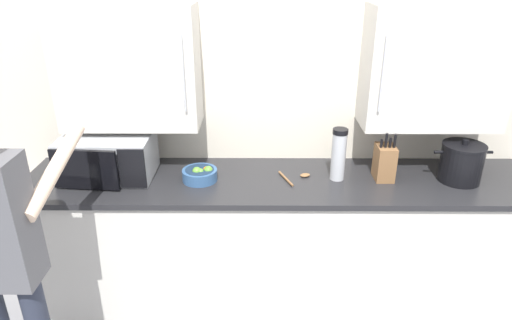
# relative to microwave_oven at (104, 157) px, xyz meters

# --- Properties ---
(back_wall_tiled) EXTENTS (4.39, 0.44, 2.81)m
(back_wall_tiled) POSITION_rel_microwave_oven_xyz_m (1.09, 0.28, 0.37)
(back_wall_tiled) COLOR beige
(back_wall_tiled) RESTS_ON ground_plane
(counter_unit) EXTENTS (3.18, 0.66, 0.94)m
(counter_unit) POSITION_rel_microwave_oven_xyz_m (1.09, -0.04, -0.61)
(counter_unit) COLOR beige
(counter_unit) RESTS_ON ground_plane
(microwave_oven) EXTENTS (0.55, 0.41, 0.26)m
(microwave_oven) POSITION_rel_microwave_oven_xyz_m (0.00, 0.00, 0.00)
(microwave_oven) COLOR #B7BABF
(microwave_oven) RESTS_ON counter_unit
(wooden_spoon) EXTENTS (0.20, 0.20, 0.02)m
(wooden_spoon) POSITION_rel_microwave_oven_xyz_m (1.19, -0.02, -0.12)
(wooden_spoon) COLOR brown
(wooden_spoon) RESTS_ON counter_unit
(stock_pot) EXTENTS (0.35, 0.25, 0.27)m
(stock_pot) POSITION_rel_microwave_oven_xyz_m (2.18, -0.05, -0.01)
(stock_pot) COLOR black
(stock_pot) RESTS_ON counter_unit
(knife_block) EXTENTS (0.11, 0.15, 0.31)m
(knife_block) POSITION_rel_microwave_oven_xyz_m (1.72, -0.03, -0.02)
(knife_block) COLOR brown
(knife_block) RESTS_ON counter_unit
(fruit_bowl) EXTENTS (0.21, 0.21, 0.10)m
(fruit_bowl) POSITION_rel_microwave_oven_xyz_m (0.59, -0.06, -0.09)
(fruit_bowl) COLOR #335684
(fruit_bowl) RESTS_ON counter_unit
(thermos_flask) EXTENTS (0.09, 0.09, 0.33)m
(thermos_flask) POSITION_rel_microwave_oven_xyz_m (1.44, -0.03, 0.03)
(thermos_flask) COLOR #B7BABF
(thermos_flask) RESTS_ON counter_unit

